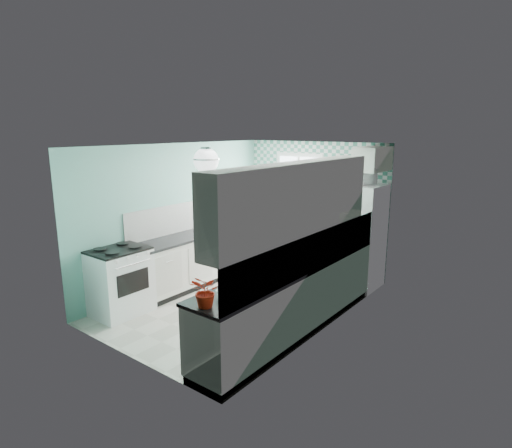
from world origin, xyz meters
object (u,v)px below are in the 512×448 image
Objects in this scene: fridge at (357,236)px; sink at (328,252)px; stove at (120,280)px; potted_plant at (206,292)px; fruit_bowl at (232,292)px; microwave at (361,176)px; ceiling_light at (206,160)px.

fridge reaches higher than sink.
stove is 2.85× the size of potted_plant.
fruit_bowl is 0.89× the size of potted_plant.
microwave is (2.31, 3.26, 1.43)m from stove.
fruit_bowl is (1.20, -0.88, -1.34)m from ceiling_light.
ceiling_light is at bearing 68.41° from microwave.
microwave is (-0.09, 3.86, 0.84)m from potted_plant.
sink reaches higher than stove.
stove is 2.06× the size of microwave.
ceiling_light is 0.66× the size of sink.
microwave reaches higher than fruit_bowl.
stove is at bearing 166.02° from potted_plant.
potted_plant is (0.09, -3.86, 0.21)m from fridge.
microwave is at bearing 91.49° from fruit_bowl.
potted_plant reaches higher than stove.
sink is at bearing 89.92° from potted_plant.
stove is 3.21× the size of fruit_bowl.
fridge is 5.21× the size of potted_plant.
ceiling_light is 1.13× the size of fruit_bowl.
fridge is at bearing 66.73° from ceiling_light.
potted_plant is 0.72× the size of microwave.
ceiling_light is 2.27m from stove.
microwave is at bearing 66.73° from ceiling_light.
potted_plant is at bearing -14.35° from stove.
ceiling_light reaches higher than fruit_bowl.
fruit_bowl is 3.59m from microwave.
fruit_bowl is (2.40, -0.20, 0.46)m from stove.
fridge is 3.46m from fruit_bowl.
stove is 2.54m from potted_plant.
fridge is at bearing 55.22° from microwave.
microwave is (0.00, 0.00, 1.04)m from fridge.
stove is 4.24m from microwave.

